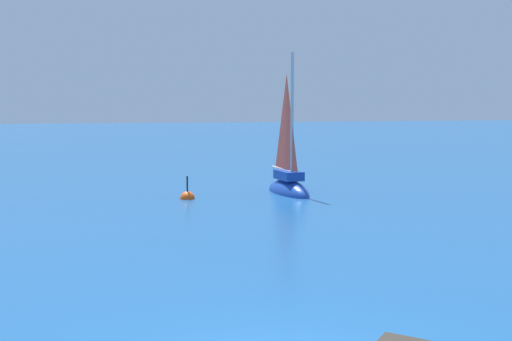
# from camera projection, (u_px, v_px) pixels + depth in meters

# --- Properties ---
(sailboat_near) EXTENTS (1.69, 3.30, 6.00)m
(sailboat_near) POSITION_uv_depth(u_px,v_px,m) (288.00, 185.00, 27.53)
(sailboat_near) COLOR #193D99
(sailboat_near) RESTS_ON ground
(marker_buoy) EXTENTS (0.56, 0.56, 1.13)m
(marker_buoy) POSITION_uv_depth(u_px,v_px,m) (187.00, 199.00, 26.16)
(marker_buoy) COLOR #EA5114
(marker_buoy) RESTS_ON ground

